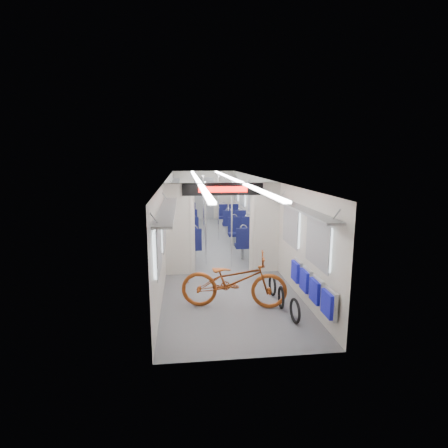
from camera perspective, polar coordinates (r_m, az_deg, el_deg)
name	(u,v)px	position (r m, az deg, el deg)	size (l,w,h in m)	color
carriage	(216,205)	(10.49, -1.30, 3.04)	(12.00, 12.02, 2.31)	#515456
bicycle	(234,280)	(6.93, 1.64, -9.20)	(0.72, 2.08, 1.09)	#8C3E14
flip_bench	(311,286)	(6.77, 14.00, -9.72)	(0.12, 2.07, 0.48)	gray
bike_hoop_a	(295,312)	(6.54, 11.51, -13.92)	(0.46, 0.46, 0.05)	black
bike_hoop_b	(281,299)	(7.08, 9.30, -11.92)	(0.45, 0.45, 0.05)	black
bike_hoop_c	(272,286)	(7.66, 7.89, -10.05)	(0.45, 0.45, 0.05)	black
seat_bay_near_left	(185,237)	(10.74, -6.32, -2.08)	(0.90, 2.02, 1.08)	#0D103B
seat_bay_near_right	(246,236)	(10.90, 3.56, -1.89)	(0.88, 1.94, 1.06)	#0D103B
seat_bay_far_left	(185,217)	(14.15, -6.40, 1.12)	(0.93, 2.15, 1.12)	#0D103B
seat_bay_far_right	(231,217)	(14.17, 1.18, 1.07)	(0.88, 1.92, 1.05)	#0D103B
stanchion_near_left	(206,223)	(9.51, -2.99, 0.09)	(0.04, 0.04, 2.30)	silver
stanchion_near_right	(232,225)	(9.28, 1.26, -0.18)	(0.04, 0.04, 2.30)	silver
stanchion_far_left	(204,208)	(12.40, -3.35, 2.59)	(0.05, 0.05, 2.30)	silver
stanchion_far_right	(218,208)	(12.36, -0.91, 2.58)	(0.04, 0.04, 2.30)	silver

